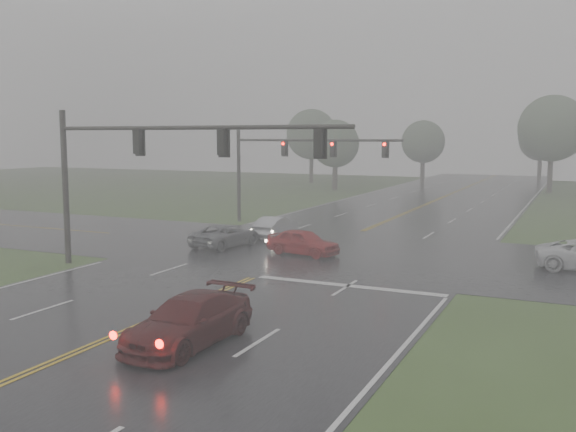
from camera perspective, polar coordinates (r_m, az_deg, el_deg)
The scene contains 14 objects.
main_road at distance 34.61m, azimuth 1.44°, elevation -3.59°, with size 18.00×160.00×0.02m, color black.
cross_street at distance 36.42m, azimuth 2.70°, elevation -3.06°, with size 120.00×14.00×0.02m, color black.
stop_bar at distance 27.89m, azimuth 5.37°, elevation -6.24°, with size 8.50×0.50×0.01m, color #BCBCBC.
sedan_maroon at distance 20.49m, azimuth -8.75°, elevation -11.25°, with size 2.10×5.17×1.50m, color #3D0B0C.
sedan_red at distance 34.94m, azimuth 1.34°, elevation -3.49°, with size 1.66×4.12×1.40m, color maroon.
sedan_silver at distance 41.04m, azimuth -1.11°, elevation -1.90°, with size 1.41×4.04×1.33m, color #AAADB2.
car_grey at distance 37.73m, azimuth -5.58°, elevation -2.73°, with size 2.16×4.69×1.30m, color #53565B.
signal_gantry_near at distance 30.92m, azimuth -12.79°, elevation 5.16°, with size 15.44×0.34×7.72m.
signal_gantry_far at distance 46.71m, azimuth -0.17°, elevation 5.24°, with size 12.72×0.35×6.97m.
tree_nw_a at distance 77.42m, azimuth 4.22°, elevation 6.42°, with size 5.73×5.73×8.42m.
tree_ne_a at distance 79.23m, azimuth 22.43°, elevation 7.21°, with size 7.56×7.56×11.10m.
tree_n_mid at distance 90.13m, azimuth 11.93°, elevation 6.47°, with size 5.87×5.87×8.62m.
tree_nw_b at distance 88.67m, azimuth 2.10°, elevation 7.26°, with size 6.91×6.91×10.15m.
tree_n_far at distance 99.60m, azimuth 21.56°, elevation 6.34°, with size 6.17×6.17×9.06m.
Camera 1 is at (13.52, -11.20, 6.42)m, focal length 40.00 mm.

